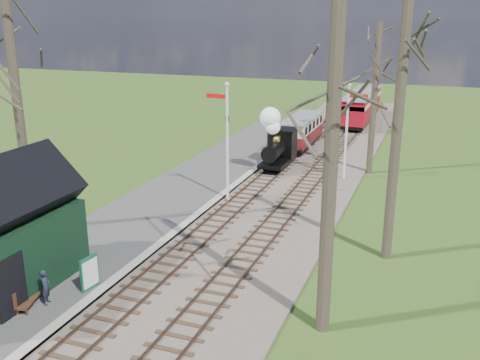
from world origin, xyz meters
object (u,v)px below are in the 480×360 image
(semaphore_far, at_px, (348,124))
(bench, at_px, (26,295))
(coach, at_px, (302,130))
(red_carriage_a, at_px, (356,111))
(red_carriage_b, at_px, (366,102))
(sign_board, at_px, (90,273))
(locomotive, at_px, (277,141))
(person, at_px, (46,287))
(semaphore_near, at_px, (226,134))

(semaphore_far, relative_size, bench, 4.06)
(coach, height_order, bench, coach)
(red_carriage_a, relative_size, red_carriage_b, 1.00)
(sign_board, xyz_separation_m, bench, (-1.29, -1.69, -0.24))
(red_carriage_a, bearing_deg, sign_board, -97.47)
(locomotive, relative_size, bench, 2.83)
(red_carriage_a, height_order, red_carriage_b, same)
(red_carriage_b, xyz_separation_m, sign_board, (-4.17, -37.30, -0.73))
(sign_board, bearing_deg, locomotive, 84.84)
(locomotive, bearing_deg, coach, 89.89)
(locomotive, xyz_separation_m, coach, (0.01, 6.06, -0.49))
(locomotive, relative_size, red_carriage_b, 0.76)
(coach, bearing_deg, red_carriage_a, 73.01)
(red_carriage_b, relative_size, person, 4.32)
(red_carriage_b, bearing_deg, person, -97.24)
(locomotive, relative_size, coach, 0.62)
(semaphore_far, height_order, bench, semaphore_far)
(coach, xyz_separation_m, person, (-2.31, -24.65, -0.56))
(coach, bearing_deg, person, -95.36)
(semaphore_far, relative_size, red_carriage_a, 1.09)
(semaphore_near, xyz_separation_m, coach, (0.77, 12.61, -2.25))
(red_carriage_b, distance_m, bench, 39.38)
(semaphore_near, relative_size, coach, 0.97)
(locomotive, bearing_deg, red_carriage_b, 82.58)
(semaphore_near, relative_size, red_carriage_b, 1.18)
(sign_board, bearing_deg, red_carriage_b, 83.62)
(red_carriage_a, distance_m, bench, 33.94)
(locomotive, relative_size, person, 3.29)
(person, bearing_deg, coach, -26.36)
(locomotive, distance_m, coach, 6.08)
(semaphore_far, bearing_deg, red_carriage_b, 94.92)
(semaphore_near, distance_m, bench, 12.91)
(locomotive, height_order, red_carriage_a, locomotive)
(red_carriage_a, bearing_deg, semaphore_far, -83.31)
(locomotive, relative_size, sign_board, 3.31)
(semaphore_far, relative_size, sign_board, 4.75)
(semaphore_near, height_order, semaphore_far, semaphore_near)
(semaphore_near, height_order, locomotive, semaphore_near)
(red_carriage_b, bearing_deg, locomotive, -97.42)
(semaphore_far, xyz_separation_m, red_carriage_a, (-1.77, 15.12, -1.82))
(semaphore_near, relative_size, sign_board, 5.17)
(semaphore_near, xyz_separation_m, red_carriage_b, (3.37, 26.62, -2.09))
(semaphore_far, xyz_separation_m, sign_board, (-5.94, -16.68, -2.55))
(semaphore_far, distance_m, bench, 19.94)
(coach, bearing_deg, sign_board, -93.85)
(sign_board, xyz_separation_m, person, (-0.74, -1.36, 0.00))
(coach, relative_size, red_carriage_a, 1.22)
(red_carriage_b, xyz_separation_m, person, (-4.91, -38.66, -0.73))
(bench, xyz_separation_m, person, (0.54, 0.33, 0.24))
(semaphore_far, xyz_separation_m, person, (-6.68, -18.04, -2.54))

